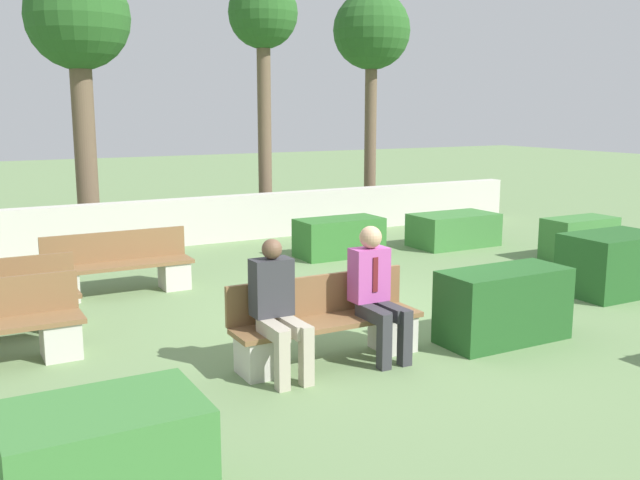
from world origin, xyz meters
TOP-DOWN VIEW (x-y plane):
  - ground_plane at (0.00, 0.00)m, footprint 60.00×60.00m
  - perimeter_wall at (0.00, 5.55)m, footprint 14.14×0.30m
  - bench_front at (-1.07, -1.02)m, footprint 1.96×0.48m
  - bench_right_side at (-2.27, 2.56)m, footprint 1.94×0.49m
  - person_seated_man at (-0.60, -1.16)m, footprint 0.38×0.63m
  - person_seated_woman at (-1.68, -1.16)m, footprint 0.38×0.63m
  - hedge_block_near_left at (3.57, -0.61)m, footprint 1.32×0.86m
  - hedge_block_near_right at (0.88, -1.40)m, footprint 1.42×0.63m
  - hedge_block_mid_left at (-3.60, -2.79)m, footprint 1.18×0.81m
  - hedge_block_mid_right at (3.87, 3.11)m, footprint 1.53×0.88m
  - hedge_block_far_left at (1.59, 3.31)m, footprint 1.44×0.71m
  - hedge_block_far_right at (4.97, 1.22)m, footprint 1.24×0.61m
  - tree_center_left at (-1.78, 7.10)m, footprint 1.90×1.90m
  - tree_center_right at (1.66, 6.48)m, footprint 1.38×1.38m
  - tree_rightmost at (4.40, 6.78)m, footprint 1.70×1.70m

SIDE VIEW (x-z plane):
  - ground_plane at x=0.00m, z-range 0.00..0.00m
  - hedge_block_mid_right at x=3.87m, z-range 0.00..0.59m
  - bench_right_side at x=-2.27m, z-range -0.09..0.73m
  - bench_front at x=-1.07m, z-range -0.09..0.73m
  - hedge_block_far_left at x=1.59m, z-range 0.00..0.64m
  - hedge_block_far_right at x=4.97m, z-range 0.00..0.69m
  - hedge_block_mid_left at x=-3.60m, z-range 0.00..0.72m
  - hedge_block_near_right at x=0.88m, z-range 0.00..0.78m
  - hedge_block_near_left at x=3.57m, z-range 0.00..0.82m
  - perimeter_wall at x=0.00m, z-range 0.00..0.85m
  - person_seated_woman at x=-1.68m, z-range 0.05..1.34m
  - person_seated_man at x=-0.60m, z-range 0.07..1.38m
  - tree_center_left at x=-1.78m, z-range 1.39..6.45m
  - tree_rightmost at x=4.40m, z-range 1.53..6.54m
  - tree_center_right at x=1.66m, z-range 1.57..6.59m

